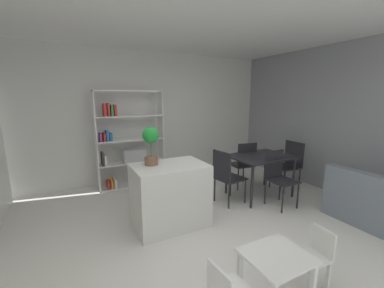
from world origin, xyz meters
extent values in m
plane|color=silver|center=(0.00, 0.00, 0.00)|extent=(8.55, 8.55, 0.00)
cube|color=white|center=(0.00, 0.00, 2.85)|extent=(6.23, 5.54, 0.06)
cube|color=silver|center=(0.00, 2.74, 1.41)|extent=(6.23, 0.06, 2.82)
cube|color=gray|center=(3.08, 0.00, 1.41)|extent=(0.06, 5.54, 2.82)
cube|color=silver|center=(-0.23, 0.53, 0.45)|extent=(1.02, 0.70, 0.91)
cylinder|color=brown|center=(-0.45, 0.64, 0.96)|extent=(0.19, 0.19, 0.11)
cylinder|color=#476633|center=(-0.45, 0.64, 1.13)|extent=(0.01, 0.01, 0.22)
sphere|color=#1F8B33|center=(-0.45, 0.64, 1.33)|extent=(0.23, 0.23, 0.23)
cube|color=white|center=(-0.99, 2.39, 0.98)|extent=(0.02, 0.32, 1.97)
cube|color=white|center=(0.34, 2.39, 0.98)|extent=(0.02, 0.32, 1.97)
cube|color=white|center=(-0.33, 2.39, 1.96)|extent=(1.35, 0.32, 0.02)
cube|color=white|center=(-0.33, 2.39, 0.01)|extent=(1.35, 0.32, 0.02)
cube|color=white|center=(-0.33, 2.39, 0.50)|extent=(1.30, 0.32, 0.02)
cube|color=white|center=(-0.33, 2.39, 0.98)|extent=(1.30, 0.32, 0.02)
cube|color=white|center=(-0.33, 2.39, 1.47)|extent=(1.30, 0.32, 0.02)
cube|color=red|center=(-0.83, 2.39, 0.09)|extent=(0.05, 0.26, 0.14)
cube|color=orange|center=(-0.76, 2.39, 0.12)|extent=(0.04, 0.26, 0.19)
cube|color=silver|center=(-0.69, 2.39, 0.11)|extent=(0.06, 0.26, 0.18)
cube|color=#38383D|center=(-0.90, 2.39, 0.64)|extent=(0.03, 0.26, 0.26)
cube|color=silver|center=(-0.85, 2.39, 0.61)|extent=(0.04, 0.26, 0.20)
cube|color=#8E4793|center=(-0.91, 2.39, 1.07)|extent=(0.04, 0.26, 0.16)
cube|color=red|center=(-0.84, 2.39, 1.07)|extent=(0.04, 0.26, 0.16)
cube|color=#2D6BAD|center=(-0.78, 2.39, 1.10)|extent=(0.05, 0.26, 0.20)
cube|color=#2D6BAD|center=(-0.72, 2.39, 1.07)|extent=(0.05, 0.26, 0.15)
cube|color=red|center=(-0.80, 2.39, 1.60)|extent=(0.05, 0.26, 0.24)
cube|color=red|center=(-0.73, 2.39, 1.60)|extent=(0.04, 0.26, 0.25)
cube|color=#338E4C|center=(-0.67, 2.39, 1.59)|extent=(0.04, 0.26, 0.22)
cube|color=red|center=(-0.61, 2.39, 1.59)|extent=(0.04, 0.26, 0.22)
cube|color=#B7BABC|center=(-0.28, 2.39, 0.64)|extent=(0.44, 0.28, 0.26)
cube|color=white|center=(0.09, -1.18, 0.47)|extent=(0.55, 0.49, 0.03)
cube|color=white|center=(0.32, -1.39, 0.23)|extent=(0.04, 0.04, 0.46)
cube|color=white|center=(-0.15, -0.97, 0.23)|extent=(0.04, 0.04, 0.46)
cube|color=white|center=(0.32, -0.97, 0.23)|extent=(0.04, 0.04, 0.46)
cube|color=silver|center=(0.57, -1.18, 0.30)|extent=(0.31, 0.31, 0.02)
cube|color=silver|center=(0.69, -1.20, 0.45)|extent=(0.06, 0.28, 0.27)
cube|color=silver|center=(0.47, -1.05, 0.14)|extent=(0.03, 0.03, 0.29)
cube|color=silver|center=(0.44, -1.28, 0.14)|extent=(0.03, 0.03, 0.29)
cube|color=silver|center=(0.70, -1.08, 0.14)|extent=(0.03, 0.03, 0.29)
cube|color=silver|center=(0.67, -1.31, 0.14)|extent=(0.03, 0.03, 0.29)
cube|color=white|center=(-0.52, -1.19, 0.45)|extent=(0.04, 0.29, 0.24)
cube|color=#232328|center=(1.68, 0.75, 0.76)|extent=(1.11, 0.84, 0.03)
cylinder|color=#232328|center=(1.18, 0.39, 0.37)|extent=(0.04, 0.04, 0.74)
cylinder|color=#232328|center=(2.17, 0.39, 0.37)|extent=(0.04, 0.04, 0.74)
cylinder|color=#232328|center=(1.18, 1.10, 0.37)|extent=(0.04, 0.04, 0.74)
cylinder|color=#232328|center=(2.17, 1.10, 0.37)|extent=(0.04, 0.04, 0.74)
cube|color=#232328|center=(1.00, 0.75, 0.44)|extent=(0.50, 0.48, 0.03)
cube|color=#232328|center=(0.79, 0.72, 0.70)|extent=(0.09, 0.43, 0.49)
cylinder|color=#232328|center=(1.21, 0.59, 0.22)|extent=(0.03, 0.03, 0.43)
cylinder|color=#232328|center=(1.17, 0.95, 0.22)|extent=(0.03, 0.03, 0.43)
cylinder|color=#232328|center=(0.83, 0.54, 0.22)|extent=(0.03, 0.03, 0.43)
cylinder|color=#232328|center=(0.78, 0.90, 0.22)|extent=(0.03, 0.03, 0.43)
cube|color=#232328|center=(1.68, 0.21, 0.46)|extent=(0.42, 0.44, 0.03)
cube|color=#232328|center=(1.67, 0.41, 0.70)|extent=(0.42, 0.03, 0.47)
cylinder|color=#232328|center=(1.50, 0.02, 0.22)|extent=(0.03, 0.03, 0.45)
cylinder|color=#232328|center=(1.85, 0.02, 0.22)|extent=(0.03, 0.03, 0.45)
cylinder|color=#232328|center=(1.50, 0.39, 0.22)|extent=(0.03, 0.03, 0.45)
cylinder|color=#232328|center=(1.85, 0.40, 0.22)|extent=(0.03, 0.03, 0.45)
cube|color=#232328|center=(1.68, 1.28, 0.46)|extent=(0.47, 0.48, 0.03)
cube|color=#232328|center=(1.65, 1.09, 0.71)|extent=(0.42, 0.08, 0.47)
cylinder|color=#232328|center=(1.88, 1.45, 0.23)|extent=(0.03, 0.03, 0.45)
cylinder|color=#232328|center=(1.52, 1.49, 0.23)|extent=(0.03, 0.03, 0.45)
cylinder|color=#232328|center=(1.83, 1.08, 0.23)|extent=(0.03, 0.03, 0.45)
cylinder|color=#232328|center=(1.47, 1.12, 0.23)|extent=(0.03, 0.03, 0.45)
cube|color=#232328|center=(2.35, 0.75, 0.47)|extent=(0.48, 0.48, 0.03)
cube|color=#232328|center=(2.56, 0.73, 0.72)|extent=(0.05, 0.46, 0.48)
cylinder|color=#232328|center=(2.17, 0.95, 0.23)|extent=(0.03, 0.03, 0.45)
cylinder|color=#232328|center=(2.15, 0.56, 0.23)|extent=(0.03, 0.03, 0.45)
cylinder|color=#232328|center=(2.56, 0.93, 0.23)|extent=(0.03, 0.03, 0.45)
cylinder|color=#232328|center=(2.54, 0.54, 0.23)|extent=(0.03, 0.03, 0.45)
cube|color=slate|center=(2.59, -0.32, 0.50)|extent=(0.71, 0.14, 0.20)
camera|label=1|loc=(-1.44, -2.51, 1.84)|focal=22.49mm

